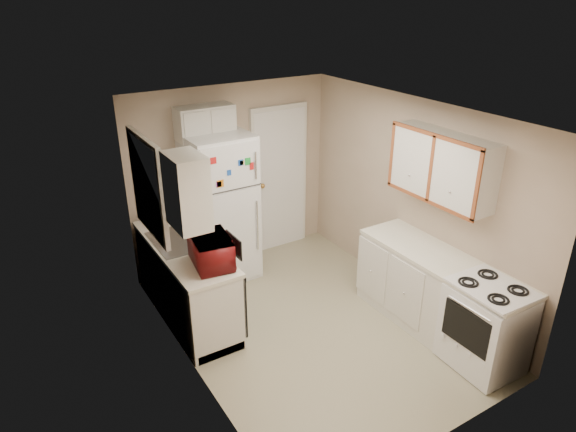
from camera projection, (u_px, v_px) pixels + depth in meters
floor at (311, 324)px, 5.81m from camera, size 3.80×3.80×0.00m
ceiling at (316, 114)px, 4.82m from camera, size 3.80×3.80×0.00m
wall_left at (186, 264)px, 4.64m from camera, size 3.80×3.80×0.00m
wall_right at (412, 201)px, 5.99m from camera, size 3.80×3.80×0.00m
wall_back at (232, 175)px, 6.79m from camera, size 2.80×2.80×0.00m
wall_front at (456, 322)px, 3.84m from camera, size 2.80×2.80×0.00m
left_counter at (187, 281)px, 5.79m from camera, size 0.60×1.80×0.90m
dishwasher at (233, 296)px, 5.45m from camera, size 0.03×0.58×0.72m
sink at (179, 244)px, 5.74m from camera, size 0.54×0.74×0.16m
microwave at (212, 251)px, 5.18m from camera, size 0.58×0.38×0.36m
soap_bottle at (160, 219)px, 6.01m from camera, size 0.10×0.10×0.16m
window_blinds at (149, 186)px, 5.31m from camera, size 0.10×0.98×1.08m
upper_cabinet_left at (187, 191)px, 4.64m from camera, size 0.30×0.45×0.70m
refrigerator at (220, 207)px, 6.47m from camera, size 0.79×0.76×1.90m
cabinet_over_fridge at (205, 122)px, 6.15m from camera, size 0.70×0.30×0.40m
interior_door at (279, 179)px, 7.17m from camera, size 0.86×0.06×2.08m
right_counter at (438, 295)px, 5.53m from camera, size 0.60×2.00×0.90m
stove at (485, 329)px, 5.02m from camera, size 0.60×0.73×0.86m
upper_cabinet_right at (442, 166)px, 5.28m from camera, size 0.30×1.20×0.70m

